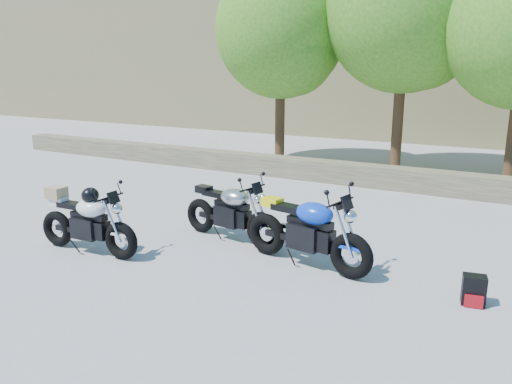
% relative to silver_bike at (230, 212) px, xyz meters
% --- Properties ---
extents(ground, '(90.00, 90.00, 0.00)m').
position_rel_silver_bike_xyz_m(ground, '(0.07, -0.64, -0.46)').
color(ground, '#939298').
rests_on(ground, ground).
extents(stone_wall, '(22.00, 0.55, 0.50)m').
position_rel_silver_bike_xyz_m(stone_wall, '(0.07, 4.86, -0.21)').
color(stone_wall, brown).
rests_on(stone_wall, ground).
extents(tree_decid_left, '(3.67, 3.67, 5.62)m').
position_rel_silver_bike_xyz_m(tree_decid_left, '(-2.33, 6.50, 3.18)').
color(tree_decid_left, '#382314').
rests_on(tree_decid_left, ground).
extents(tree_decid_mid, '(4.08, 4.08, 6.24)m').
position_rel_silver_bike_xyz_m(tree_decid_mid, '(0.97, 6.90, 3.58)').
color(tree_decid_mid, '#382314').
rests_on(tree_decid_mid, ground).
extents(silver_bike, '(1.88, 0.59, 0.94)m').
position_rel_silver_bike_xyz_m(silver_bike, '(0.00, 0.00, 0.00)').
color(silver_bike, black).
rests_on(silver_bike, ground).
extents(white_bike, '(1.84, 0.58, 1.01)m').
position_rel_silver_bike_xyz_m(white_bike, '(-1.56, -1.53, 0.04)').
color(white_bike, black).
rests_on(white_bike, ground).
extents(blue_bike, '(2.03, 0.67, 1.02)m').
position_rel_silver_bike_xyz_m(blue_bike, '(1.52, -0.40, 0.04)').
color(blue_bike, black).
rests_on(blue_bike, ground).
extents(backpack, '(0.29, 0.27, 0.36)m').
position_rel_silver_bike_xyz_m(backpack, '(3.69, -0.54, -0.29)').
color(backpack, black).
rests_on(backpack, ground).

